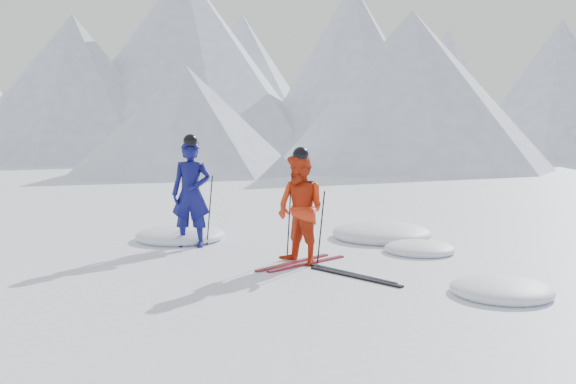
% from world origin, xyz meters
% --- Properties ---
extents(ground, '(160.00, 160.00, 0.00)m').
position_xyz_m(ground, '(0.00, 0.00, 0.00)').
color(ground, white).
rests_on(ground, ground).
extents(skier_blue, '(0.83, 0.66, 2.00)m').
position_xyz_m(skier_blue, '(-3.52, 0.48, 1.00)').
color(skier_blue, '#0E0F54').
rests_on(skier_blue, ground).
extents(skier_red, '(1.07, 0.97, 1.80)m').
position_xyz_m(skier_red, '(-1.09, -0.19, 0.90)').
color(skier_red, red).
rests_on(skier_red, ground).
extents(pole_blue_left, '(0.13, 0.09, 1.33)m').
position_xyz_m(pole_blue_left, '(-3.82, 0.63, 0.67)').
color(pole_blue_left, black).
rests_on(pole_blue_left, ground).
extents(pole_blue_right, '(0.13, 0.08, 1.33)m').
position_xyz_m(pole_blue_right, '(-3.27, 0.73, 0.67)').
color(pole_blue_right, black).
rests_on(pole_blue_right, ground).
extents(pole_red_left, '(0.12, 0.10, 1.20)m').
position_xyz_m(pole_red_left, '(-1.39, 0.06, 0.60)').
color(pole_red_left, black).
rests_on(pole_red_left, ground).
extents(pole_red_right, '(0.12, 0.08, 1.20)m').
position_xyz_m(pole_red_right, '(-0.79, -0.04, 0.60)').
color(pole_red_right, black).
rests_on(pole_red_right, ground).
extents(ski_worn_left, '(0.70, 1.62, 0.03)m').
position_xyz_m(ski_worn_left, '(-1.21, -0.19, 0.01)').
color(ski_worn_left, black).
rests_on(ski_worn_left, ground).
extents(ski_worn_right, '(0.81, 1.58, 0.03)m').
position_xyz_m(ski_worn_right, '(-0.97, -0.19, 0.01)').
color(ski_worn_right, black).
rests_on(ski_worn_right, ground).
extents(ski_loose_a, '(1.56, 0.84, 0.03)m').
position_xyz_m(ski_loose_a, '(-0.13, -0.62, 0.01)').
color(ski_loose_a, black).
rests_on(ski_loose_a, ground).
extents(ski_loose_b, '(1.59, 0.78, 0.03)m').
position_xyz_m(ski_loose_b, '(-0.03, -0.77, 0.01)').
color(ski_loose_b, black).
rests_on(ski_loose_b, ground).
extents(snow_lumps, '(7.69, 5.32, 0.44)m').
position_xyz_m(snow_lumps, '(-1.10, 1.55, 0.00)').
color(snow_lumps, white).
rests_on(snow_lumps, ground).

